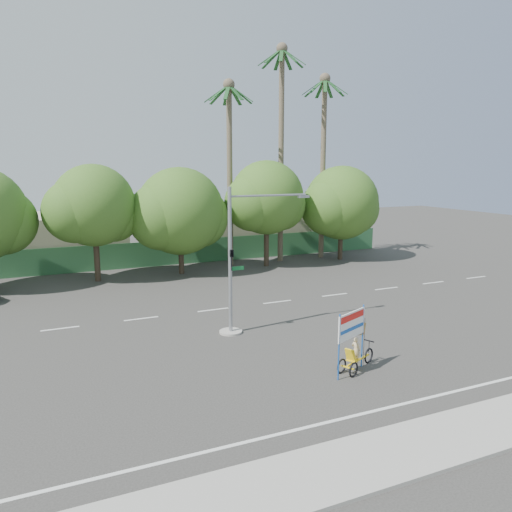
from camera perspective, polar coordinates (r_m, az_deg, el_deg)
name	(u,v)px	position (r m, az deg, el deg)	size (l,w,h in m)	color
ground	(319,353)	(22.04, 7.16, -10.94)	(120.00, 120.00, 0.00)	#33302D
sidewalk_near	(451,437)	(16.69, 21.35, -18.71)	(50.00, 2.40, 0.12)	gray
fence	(182,252)	(41.05, -8.51, 0.46)	(38.00, 0.08, 2.00)	#336B3D
building_left	(46,240)	(43.91, -22.85, 1.72)	(12.00, 8.00, 4.00)	#B6AB91
building_right	(250,230)	(47.77, -0.73, 2.93)	(14.00, 8.00, 3.60)	#B6AB91
tree_left	(93,209)	(35.81, -18.10, 5.18)	(6.66, 5.60, 8.07)	#473828
tree_center	(179,214)	(36.97, -8.76, 4.80)	(7.62, 6.40, 7.85)	#473828
tree_right	(266,200)	(39.33, 1.15, 6.37)	(6.90, 5.80, 8.36)	#473828
tree_far_right	(341,205)	(42.82, 9.69, 5.75)	(7.38, 6.20, 7.94)	#473828
palm_tall	(281,134)	(41.56, 2.90, 13.78)	(3.73, 3.79, 17.45)	#70604C
palm_mid	(323,148)	(43.47, 7.70, 12.15)	(3.73, 3.79, 15.45)	#70604C
palm_short	(230,153)	(39.66, -3.05, 11.63)	(3.73, 3.79, 14.45)	#70604C
traffic_signal	(236,273)	(23.67, -2.26, -1.98)	(4.72, 1.10, 7.00)	gray
trike_billboard	(354,346)	(20.09, 11.17, -10.01)	(2.45, 1.26, 2.61)	black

